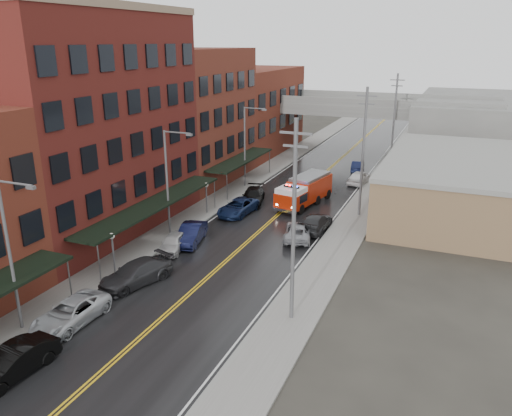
% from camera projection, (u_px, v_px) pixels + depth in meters
% --- Properties ---
extents(road, '(11.00, 160.00, 0.02)m').
position_uv_depth(road, '(269.00, 223.00, 45.59)').
color(road, black).
rests_on(road, ground).
extents(sidewalk_left, '(3.00, 160.00, 0.15)m').
position_uv_depth(sidewalk_left, '(199.00, 212.00, 48.21)').
color(sidewalk_left, slate).
rests_on(sidewalk_left, ground).
extents(sidewalk_right, '(3.00, 160.00, 0.15)m').
position_uv_depth(sidewalk_right, '(348.00, 233.00, 42.92)').
color(sidewalk_right, slate).
rests_on(sidewalk_right, ground).
extents(curb_left, '(0.30, 160.00, 0.15)m').
position_uv_depth(curb_left, '(214.00, 214.00, 47.61)').
color(curb_left, gray).
rests_on(curb_left, ground).
extents(curb_right, '(0.30, 160.00, 0.15)m').
position_uv_depth(curb_right, '(329.00, 231.00, 43.52)').
color(curb_right, gray).
rests_on(curb_right, ground).
extents(brick_building_b, '(9.00, 20.00, 18.00)m').
position_uv_depth(brick_building_b, '(91.00, 127.00, 41.41)').
color(brick_building_b, '#581917').
rests_on(brick_building_b, ground).
extents(brick_building_c, '(9.00, 15.00, 15.00)m').
position_uv_depth(brick_building_c, '(194.00, 117.00, 57.21)').
color(brick_building_c, maroon).
rests_on(brick_building_c, ground).
extents(brick_building_far, '(9.00, 20.00, 12.00)m').
position_uv_depth(brick_building_far, '(253.00, 111.00, 73.01)').
color(brick_building_far, maroon).
rests_on(brick_building_far, ground).
extents(tan_building, '(14.00, 22.00, 5.00)m').
position_uv_depth(tan_building, '(463.00, 187.00, 47.74)').
color(tan_building, olive).
rests_on(tan_building, ground).
extents(right_far_block, '(18.00, 30.00, 8.00)m').
position_uv_depth(right_far_block, '(483.00, 126.00, 72.80)').
color(right_far_block, slate).
rests_on(right_far_block, ground).
extents(awning_1, '(2.60, 18.00, 3.09)m').
position_uv_depth(awning_1, '(155.00, 204.00, 41.22)').
color(awning_1, black).
rests_on(awning_1, ground).
extents(awning_2, '(2.60, 13.00, 3.09)m').
position_uv_depth(awning_2, '(241.00, 160.00, 56.54)').
color(awning_2, black).
rests_on(awning_2, ground).
extents(globe_lamp_1, '(0.44, 0.44, 3.12)m').
position_uv_depth(globe_lamp_1, '(112.00, 244.00, 34.92)').
color(globe_lamp_1, '#59595B').
rests_on(globe_lamp_1, ground).
extents(globe_lamp_2, '(0.44, 0.44, 3.12)m').
position_uv_depth(globe_lamp_2, '(206.00, 191.00, 47.17)').
color(globe_lamp_2, '#59595B').
rests_on(globe_lamp_2, ground).
extents(street_lamp_0, '(2.64, 0.22, 9.00)m').
position_uv_depth(street_lamp_0, '(12.00, 247.00, 27.05)').
color(street_lamp_0, '#59595B').
rests_on(street_lamp_0, ground).
extents(street_lamp_1, '(2.64, 0.22, 9.00)m').
position_uv_depth(street_lamp_1, '(169.00, 177.00, 41.05)').
color(street_lamp_1, '#59595B').
rests_on(street_lamp_1, ground).
extents(street_lamp_2, '(2.64, 0.22, 9.00)m').
position_uv_depth(street_lamp_2, '(247.00, 142.00, 55.06)').
color(street_lamp_2, '#59595B').
rests_on(street_lamp_2, ground).
extents(utility_pole_0, '(1.80, 0.24, 12.00)m').
position_uv_depth(utility_pole_0, '(294.00, 220.00, 27.83)').
color(utility_pole_0, '#59595B').
rests_on(utility_pole_0, ground).
extents(utility_pole_1, '(1.80, 0.24, 12.00)m').
position_uv_depth(utility_pole_1, '(363.00, 151.00, 45.34)').
color(utility_pole_1, '#59595B').
rests_on(utility_pole_1, ground).
extents(utility_pole_2, '(1.80, 0.24, 12.00)m').
position_uv_depth(utility_pole_2, '(394.00, 120.00, 62.85)').
color(utility_pole_2, '#59595B').
rests_on(utility_pole_2, ground).
extents(overpass, '(40.00, 10.00, 7.50)m').
position_uv_depth(overpass, '(349.00, 112.00, 71.69)').
color(overpass, slate).
rests_on(overpass, ground).
extents(fire_truck, '(4.27, 8.19, 2.87)m').
position_uv_depth(fire_truck, '(304.00, 190.00, 50.04)').
color(fire_truck, '#A61F07').
rests_on(fire_truck, ground).
extents(parked_car_left_1, '(2.00, 4.80, 1.54)m').
position_uv_depth(parked_car_left_1, '(13.00, 363.00, 24.57)').
color(parked_car_left_1, black).
rests_on(parked_car_left_1, ground).
extents(parked_car_left_2, '(2.44, 5.15, 1.42)m').
position_uv_depth(parked_car_left_2, '(71.00, 313.00, 29.16)').
color(parked_car_left_2, '#ACB0B4').
rests_on(parked_car_left_2, ground).
extents(parked_car_left_3, '(3.76, 5.81, 1.56)m').
position_uv_depth(parked_car_left_3, '(136.00, 273.00, 33.93)').
color(parked_car_left_3, '#2A2A2D').
rests_on(parked_car_left_3, ground).
extents(parked_car_left_4, '(2.40, 4.28, 1.37)m').
position_uv_depth(parked_car_left_4, '(173.00, 242.00, 39.38)').
color(parked_car_left_4, '#B4B4B4').
rests_on(parked_car_left_4, ground).
extents(parked_car_left_5, '(2.64, 4.96, 1.55)m').
position_uv_depth(parked_car_left_5, '(191.00, 234.00, 40.89)').
color(parked_car_left_5, black).
rests_on(parked_car_left_5, ground).
extents(parked_car_left_6, '(2.78, 5.35, 1.44)m').
position_uv_depth(parked_car_left_6, '(238.00, 207.00, 47.63)').
color(parked_car_left_6, '#111F42').
rests_on(parked_car_left_6, ground).
extents(parked_car_left_7, '(3.31, 5.45, 1.48)m').
position_uv_depth(parked_car_left_7, '(253.00, 196.00, 50.87)').
color(parked_car_left_7, black).
rests_on(parked_car_left_7, ground).
extents(parked_car_right_0, '(3.28, 5.15, 1.32)m').
position_uv_depth(parked_car_right_0, '(298.00, 231.00, 41.77)').
color(parked_car_right_0, gray).
rests_on(parked_car_right_0, ground).
extents(parked_car_right_1, '(2.11, 5.08, 1.47)m').
position_uv_depth(parked_car_right_1, '(316.00, 222.00, 43.57)').
color(parked_car_right_1, '#232426').
rests_on(parked_car_right_1, ground).
extents(parked_car_right_2, '(2.45, 4.72, 1.53)m').
position_uv_depth(parked_car_right_2, '(360.00, 177.00, 57.71)').
color(parked_car_right_2, silver).
rests_on(parked_car_right_2, ground).
extents(parked_car_right_3, '(1.96, 4.29, 1.36)m').
position_uv_depth(parked_car_right_3, '(358.00, 166.00, 63.31)').
color(parked_car_right_3, black).
rests_on(parked_car_right_3, ground).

